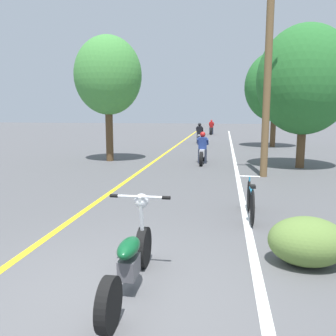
{
  "coord_description": "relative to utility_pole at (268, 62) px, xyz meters",
  "views": [
    {
      "loc": [
        1.32,
        -3.84,
        2.18
      ],
      "look_at": [
        0.07,
        4.06,
        0.9
      ],
      "focal_mm": 38.0,
      "sensor_mm": 36.0,
      "label": 1
    }
  ],
  "objects": [
    {
      "name": "motorcycle_foreground",
      "position": [
        -2.43,
        -8.2,
        -3.34
      ],
      "size": [
        0.82,
        2.11,
        1.08
      ],
      "color": "black",
      "rests_on": "ground"
    },
    {
      "name": "bicycle_parked",
      "position": [
        -0.77,
        -4.85,
        -3.38
      ],
      "size": [
        0.44,
        1.71,
        0.79
      ],
      "color": "black",
      "rests_on": "ground"
    },
    {
      "name": "motorcycle_rider_lead",
      "position": [
        -2.23,
        2.77,
        -3.24
      ],
      "size": [
        0.5,
        2.12,
        1.33
      ],
      "color": "black",
      "rests_on": "ground"
    },
    {
      "name": "roadside_tree_right_near",
      "position": [
        1.6,
        2.16,
        -0.42
      ],
      "size": [
        3.57,
        3.21,
        5.39
      ],
      "color": "#513A23",
      "rests_on": "ground"
    },
    {
      "name": "utility_pole",
      "position": [
        0.0,
        0.0,
        0.0
      ],
      "size": [
        1.1,
        0.24,
        7.31
      ],
      "color": "brown",
      "rests_on": "ground"
    },
    {
      "name": "roadside_bush",
      "position": [
        -0.13,
        -7.09,
        -3.4
      ],
      "size": [
        1.1,
        0.88,
        0.7
      ],
      "color": "#5B7A38",
      "rests_on": "ground"
    },
    {
      "name": "motorcycle_rider_far",
      "position": [
        -2.57,
        21.84,
        -3.23
      ],
      "size": [
        0.5,
        2.15,
        1.37
      ],
      "color": "black",
      "rests_on": "ground"
    },
    {
      "name": "roadside_tree_right_far",
      "position": [
        1.61,
        10.42,
        -0.11
      ],
      "size": [
        3.61,
        3.25,
        5.73
      ],
      "color": "#513A23",
      "rests_on": "ground"
    },
    {
      "name": "roadside_tree_left",
      "position": [
        -6.33,
        2.89,
        -0.08
      ],
      "size": [
        2.91,
        2.62,
        5.37
      ],
      "color": "#513A23",
      "rests_on": "ground"
    },
    {
      "name": "lane_stripe_center",
      "position": [
        -4.36,
        3.74,
        -3.75
      ],
      "size": [
        0.14,
        48.0,
        0.01
      ],
      "primitive_type": "cube",
      "color": "yellow",
      "rests_on": "ground"
    },
    {
      "name": "ground_plane",
      "position": [
        -2.66,
        -8.33,
        -3.75
      ],
      "size": [
        120.0,
        120.0,
        0.0
      ],
      "primitive_type": "plane",
      "color": "#515154"
    },
    {
      "name": "motorcycle_rider_mid",
      "position": [
        -3.02,
        12.2,
        -3.22
      ],
      "size": [
        0.5,
        1.94,
        1.39
      ],
      "color": "black",
      "rests_on": "ground"
    },
    {
      "name": "lane_stripe_edge",
      "position": [
        -0.85,
        3.74,
        -3.75
      ],
      "size": [
        0.14,
        48.0,
        0.01
      ],
      "primitive_type": "cube",
      "color": "white",
      "rests_on": "ground"
    }
  ]
}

